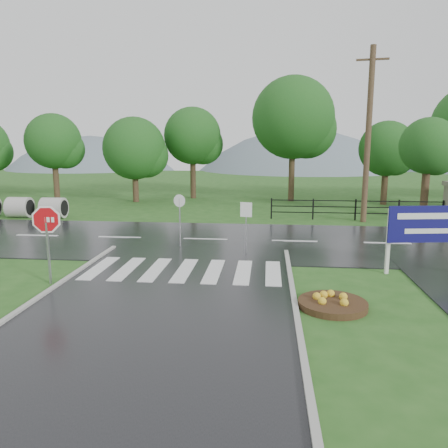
# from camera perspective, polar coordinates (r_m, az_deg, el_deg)

# --- Properties ---
(ground) EXTENTS (120.00, 120.00, 0.00)m
(ground) POSITION_cam_1_polar(r_m,az_deg,el_deg) (10.46, -10.48, -14.06)
(ground) COLOR #26551C
(ground) RESTS_ON ground
(main_road) EXTENTS (90.00, 8.00, 0.04)m
(main_road) POSITION_cam_1_polar(r_m,az_deg,el_deg) (19.79, -2.44, -2.10)
(main_road) COLOR black
(main_road) RESTS_ON ground
(crosswalk) EXTENTS (6.50, 2.80, 0.02)m
(crosswalk) POSITION_cam_1_polar(r_m,az_deg,el_deg) (15.00, -5.17, -6.03)
(crosswalk) COLOR silver
(crosswalk) RESTS_ON ground
(fence_west) EXTENTS (9.58, 0.08, 1.20)m
(fence_west) POSITION_cam_1_polar(r_m,az_deg,el_deg) (25.85, 16.81, 2.07)
(fence_west) COLOR black
(fence_west) RESTS_ON ground
(hills) EXTENTS (102.00, 48.00, 48.00)m
(hills) POSITION_cam_1_polar(r_m,az_deg,el_deg) (76.73, 6.11, -4.55)
(hills) COLOR slate
(hills) RESTS_ON ground
(treeline) EXTENTS (83.20, 5.20, 10.00)m
(treeline) POSITION_cam_1_polar(r_m,az_deg,el_deg) (33.44, 2.67, 3.08)
(treeline) COLOR #174D18
(treeline) RESTS_ON ground
(stop_sign) EXTENTS (1.14, 0.24, 2.62)m
(stop_sign) POSITION_cam_1_polar(r_m,az_deg,el_deg) (14.36, -22.16, -0.27)
(stop_sign) COLOR #939399
(stop_sign) RESTS_ON ground
(estate_billboard) EXTENTS (2.63, 0.47, 2.32)m
(estate_billboard) POSITION_cam_1_polar(r_m,az_deg,el_deg) (15.75, 25.06, -0.44)
(estate_billboard) COLOR silver
(estate_billboard) RESTS_ON ground
(flower_bed) EXTENTS (1.83, 1.83, 0.37)m
(flower_bed) POSITION_cam_1_polar(r_m,az_deg,el_deg) (12.15, 14.01, -9.95)
(flower_bed) COLOR #332111
(flower_bed) RESTS_ON ground
(reg_sign_small) EXTENTS (0.46, 0.11, 2.08)m
(reg_sign_small) POSITION_cam_1_polar(r_m,az_deg,el_deg) (16.87, 2.90, 0.82)
(reg_sign_small) COLOR #939399
(reg_sign_small) RESTS_ON ground
(reg_sign_round) EXTENTS (0.51, 0.16, 2.24)m
(reg_sign_round) POSITION_cam_1_polar(r_m,az_deg,el_deg) (18.20, -5.81, 1.28)
(reg_sign_round) COLOR #939399
(reg_sign_round) RESTS_ON ground
(utility_pole_east) EXTENTS (1.66, 0.37, 9.36)m
(utility_pole_east) POSITION_cam_1_polar(r_m,az_deg,el_deg) (25.19, 18.32, 10.98)
(utility_pole_east) COLOR #473523
(utility_pole_east) RESTS_ON ground
(entrance_tree_left) EXTENTS (3.26, 3.26, 5.80)m
(entrance_tree_left) POSITION_cam_1_polar(r_m,az_deg,el_deg) (28.16, 25.15, 9.14)
(entrance_tree_left) COLOR #3D2B1C
(entrance_tree_left) RESTS_ON ground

